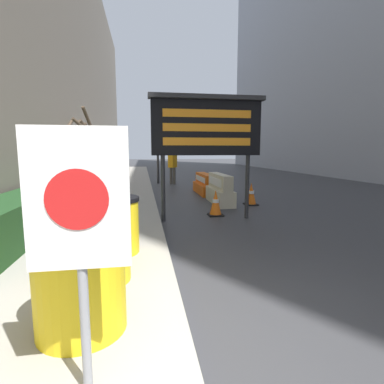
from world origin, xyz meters
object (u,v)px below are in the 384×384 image
warning_sign (79,217)px  pedestrian_worker (173,164)px  jersey_barrier_orange_far (205,185)px  traffic_cone_near (216,203)px  barrel_drum_middle (97,246)px  message_board (207,127)px  jersey_barrier_cream (220,190)px  traffic_cone_mid (251,194)px  barrel_drum_foreground (80,282)px  traffic_light_near_curb (158,128)px  barrel_drum_back (114,225)px  traffic_cone_far (206,184)px

warning_sign → pedestrian_worker: warning_sign is taller
jersey_barrier_orange_far → traffic_cone_near: size_ratio=3.23×
barrel_drum_middle → message_board: bearing=59.3°
barrel_drum_middle → jersey_barrier_orange_far: barrel_drum_middle is taller
message_board → jersey_barrier_cream: message_board is taller
traffic_cone_mid → warning_sign: bearing=-118.0°
traffic_cone_near → jersey_barrier_orange_far: bearing=82.0°
barrel_drum_foreground → traffic_light_near_curb: bearing=84.1°
jersey_barrier_orange_far → traffic_cone_mid: 2.87m
barrel_drum_back → traffic_cone_near: barrel_drum_back is taller
jersey_barrier_cream → barrel_drum_middle: bearing=-117.7°
barrel_drum_middle → warning_sign: warning_sign is taller
barrel_drum_middle → warning_sign: 1.88m
barrel_drum_foreground → barrel_drum_middle: bearing=90.1°
barrel_drum_back → traffic_light_near_curb: (1.25, 11.00, 2.29)m
barrel_drum_foreground → jersey_barrier_orange_far: 9.40m
barrel_drum_back → traffic_light_near_curb: size_ratio=0.22×
message_board → jersey_barrier_orange_far: bearing=78.4°
jersey_barrier_cream → traffic_cone_far: size_ratio=3.08×
traffic_cone_near → jersey_barrier_cream: bearing=72.1°
barrel_drum_middle → warning_sign: size_ratio=0.51×
barrel_drum_foreground → barrel_drum_back: (0.09, 2.01, 0.00)m
jersey_barrier_orange_far → traffic_cone_near: bearing=-98.0°
warning_sign → jersey_barrier_orange_far: bearing=73.8°
barrel_drum_middle → pedestrian_worker: (2.04, 11.47, 0.48)m
barrel_drum_foreground → traffic_light_near_curb: (1.34, 13.00, 2.29)m
jersey_barrier_orange_far → traffic_light_near_curb: bearing=111.6°
barrel_drum_back → traffic_cone_far: barrel_drum_back is taller
barrel_drum_back → jersey_barrier_orange_far: barrel_drum_back is taller
jersey_barrier_orange_far → traffic_cone_mid: size_ratio=3.14×
barrel_drum_back → jersey_barrier_cream: bearing=58.2°
traffic_cone_near → pedestrian_worker: (-0.35, 7.61, 0.70)m
barrel_drum_middle → warning_sign: bearing=-84.4°
warning_sign → traffic_cone_mid: bearing=62.0°
barrel_drum_back → traffic_cone_near: size_ratio=1.26×
pedestrian_worker → jersey_barrier_cream: bearing=44.0°
pedestrian_worker → message_board: bearing=35.1°
warning_sign → barrel_drum_foreground: bearing=102.9°
jersey_barrier_cream → jersey_barrier_orange_far: 2.28m
message_board → pedestrian_worker: bearing=90.1°
jersey_barrier_cream → traffic_cone_mid: 0.99m
jersey_barrier_cream → traffic_cone_mid: bearing=-27.0°
traffic_cone_far → traffic_light_near_curb: bearing=118.8°
barrel_drum_foreground → jersey_barrier_cream: size_ratio=0.44×
barrel_drum_middle → jersey_barrier_orange_far: 8.45m
traffic_cone_near → traffic_cone_far: 4.87m
jersey_barrier_orange_far → warning_sign: bearing=-106.2°
traffic_cone_far → pedestrian_worker: size_ratio=0.36×
warning_sign → message_board: size_ratio=0.57×
jersey_barrier_cream → pedestrian_worker: (-0.93, 5.84, 0.62)m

